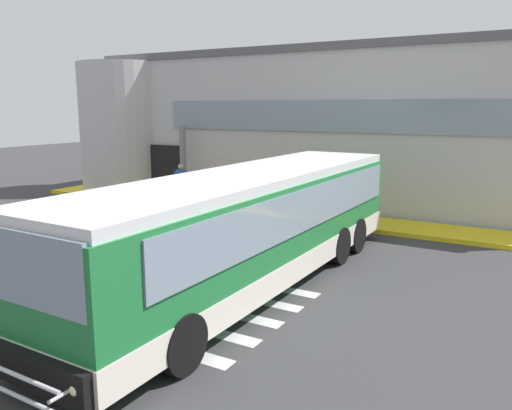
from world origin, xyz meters
name	(u,v)px	position (x,y,z in m)	size (l,w,h in m)	color
ground_plane	(221,246)	(0.00, 0.00, -0.01)	(80.00, 90.00, 0.02)	#353538
bay_paint_stripes	(190,304)	(2.00, -4.20, 0.00)	(4.40, 3.96, 0.01)	silver
terminal_building	(340,125)	(-0.68, 11.62, 3.26)	(22.80, 13.80, 6.53)	#B7B7BC
boarding_curb	(291,215)	(0.00, 4.80, 0.07)	(25.00, 2.00, 0.15)	yellow
entry_support_column	(183,162)	(-5.61, 5.40, 1.75)	(0.28, 0.28, 3.20)	slate
bus_main_foreground	(250,230)	(2.52, -2.54, 1.34)	(3.16, 12.22, 2.70)	#1E7238
passenger_near_column	(181,182)	(-4.81, 4.21, 1.08)	(0.55, 0.35, 1.68)	#4C4233
passenger_by_doorway	(213,182)	(-3.58, 4.74, 1.08)	(0.59, 0.23, 1.68)	#4C4233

